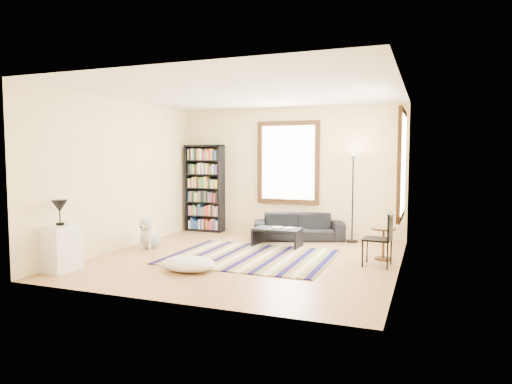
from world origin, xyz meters
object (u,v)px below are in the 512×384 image
(bookshelf, at_px, (205,188))
(floor_lamp, at_px, (353,196))
(sofa, at_px, (298,227))
(coffee_table, at_px, (277,237))
(dog, at_px, (150,233))
(side_table, at_px, (383,244))
(floor_cushion, at_px, (189,264))
(white_cabinet, at_px, (61,248))
(folding_chair, at_px, (377,239))

(bookshelf, height_order, floor_lamp, bookshelf)
(bookshelf, bearing_deg, sofa, -6.61)
(coffee_table, distance_m, floor_lamp, 1.78)
(dog, bearing_deg, coffee_table, 16.55)
(sofa, distance_m, dog, 3.03)
(side_table, bearing_deg, floor_cushion, -145.59)
(coffee_table, xyz_separation_m, side_table, (2.01, -0.39, 0.09))
(bookshelf, distance_m, coffee_table, 2.59)
(floor_lamp, distance_m, white_cabinet, 5.46)
(folding_chair, height_order, dog, folding_chair)
(floor_cushion, bearing_deg, white_cabinet, -159.25)
(side_table, distance_m, white_cabinet, 5.16)
(floor_lamp, bearing_deg, floor_cushion, -121.06)
(side_table, xyz_separation_m, folding_chair, (-0.05, -0.52, 0.16))
(floor_lamp, xyz_separation_m, dog, (-3.48, -1.98, -0.64))
(sofa, height_order, coffee_table, sofa)
(floor_lamp, xyz_separation_m, folding_chair, (0.69, -1.91, -0.50))
(white_cabinet, bearing_deg, folding_chair, 27.44)
(floor_lamp, relative_size, folding_chair, 2.16)
(sofa, height_order, side_table, same)
(sofa, relative_size, white_cabinet, 2.64)
(floor_lamp, distance_m, dog, 4.05)
(sofa, bearing_deg, folding_chair, -65.52)
(sofa, relative_size, floor_cushion, 2.14)
(side_table, height_order, folding_chair, folding_chair)
(white_cabinet, bearing_deg, side_table, 32.46)
(side_table, distance_m, folding_chair, 0.55)
(coffee_table, relative_size, side_table, 1.67)
(folding_chair, relative_size, white_cabinet, 1.23)
(sofa, xyz_separation_m, white_cabinet, (-2.66, -3.82, 0.08))
(coffee_table, xyz_separation_m, dog, (-2.21, -0.97, 0.11))
(sofa, relative_size, folding_chair, 2.15)
(bookshelf, distance_m, white_cabinet, 4.16)
(bookshelf, xyz_separation_m, floor_lamp, (3.42, -0.17, -0.07))
(bookshelf, height_order, white_cabinet, bookshelf)
(white_cabinet, distance_m, dog, 1.97)
(coffee_table, relative_size, folding_chair, 1.05)
(coffee_table, bearing_deg, folding_chair, -24.95)
(coffee_table, height_order, side_table, side_table)
(floor_lamp, bearing_deg, bookshelf, 177.16)
(sofa, distance_m, folding_chair, 2.55)
(floor_cushion, distance_m, side_table, 3.27)
(floor_lamp, xyz_separation_m, side_table, (0.74, -1.40, -0.66))
(sofa, bearing_deg, bookshelf, 153.27)
(floor_lamp, height_order, white_cabinet, floor_lamp)
(bookshelf, distance_m, floor_lamp, 3.43)
(floor_lamp, bearing_deg, dog, -150.39)
(coffee_table, distance_m, floor_cushion, 2.34)
(bookshelf, relative_size, floor_lamp, 1.08)
(folding_chair, xyz_separation_m, white_cabinet, (-4.45, -2.01, -0.08))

